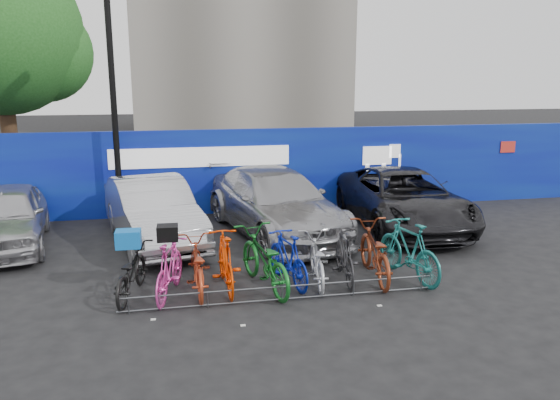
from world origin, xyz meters
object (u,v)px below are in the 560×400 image
object	(u,v)px
tree	(7,37)
bike_0	(130,272)
bike_rack	(282,293)
bike_5	(288,258)
car_0	(5,217)
bike_2	(197,266)
bike_7	(345,256)
bike_4	(264,260)
bike_6	(316,260)
car_1	(153,211)
bike_3	(226,261)
car_2	(275,202)
bike_8	(374,252)
lamppost	(113,99)
bike_1	(169,269)
car_3	(403,199)
bike_9	(409,250)

from	to	relation	value
tree	bike_0	xyz separation A→B (m)	(4.18, -9.91, -4.61)
bike_rack	bike_5	world-z (taller)	bike_5
bike_rack	car_0	distance (m)	7.07
bike_2	bike_7	size ratio (longest dim) A/B	1.09
bike_4	bike_7	world-z (taller)	bike_4
bike_4	bike_rack	bearing A→B (deg)	94.25
bike_2	bike_6	world-z (taller)	bike_2
bike_0	bike_5	bearing A→B (deg)	-167.07
car_1	bike_2	size ratio (longest dim) A/B	2.48
bike_7	bike_5	bearing A→B (deg)	4.41
car_0	bike_3	bearing A→B (deg)	-46.16
car_2	bike_2	world-z (taller)	car_2
bike_8	lamppost	bearing A→B (deg)	-39.38
bike_8	bike_2	bearing A→B (deg)	5.80
bike_1	bike_8	distance (m)	3.88
bike_6	bike_4	bearing A→B (deg)	12.75
bike_rack	bike_3	distance (m)	1.24
car_0	car_2	size ratio (longest dim) A/B	0.77
bike_7	bike_8	distance (m)	0.59
car_0	bike_rack	bearing A→B (deg)	-46.59
bike_rack	bike_3	world-z (taller)	bike_3
lamppost	car_3	distance (m)	7.90
bike_6	bike_5	bearing A→B (deg)	3.02
bike_5	bike_9	xyz separation A→B (m)	(2.35, -0.18, 0.07)
bike_rack	bike_2	xyz separation A→B (m)	(-1.43, 0.78, 0.32)
bike_3	bike_7	world-z (taller)	bike_3
bike_3	bike_6	distance (m)	1.72
bike_6	bike_9	xyz separation A→B (m)	(1.81, -0.13, 0.12)
lamppost	bike_4	distance (m)	6.69
car_1	bike_3	size ratio (longest dim) A/B	2.53
car_1	bike_rack	bearing A→B (deg)	-74.03
car_2	tree	bearing A→B (deg)	126.30
bike_3	bike_9	xyz separation A→B (m)	(3.53, -0.13, 0.04)
car_0	bike_6	distance (m)	7.31
bike_8	bike_5	bearing A→B (deg)	4.58
car_0	bike_3	size ratio (longest dim) A/B	2.32
bike_0	bike_rack	bearing A→B (deg)	175.72
bike_3	bike_8	bearing A→B (deg)	178.10
bike_rack	bike_9	size ratio (longest dim) A/B	2.89
bike_8	bike_rack	bearing A→B (deg)	27.32
bike_4	bike_3	bearing A→B (deg)	-20.50
car_2	bike_9	distance (m)	4.13
bike_4	bike_9	bearing A→B (deg)	165.75
tree	car_2	world-z (taller)	tree
car_2	car_3	size ratio (longest dim) A/B	1.02
lamppost	bike_7	xyz separation A→B (m)	(4.56, -5.24, -2.76)
lamppost	car_1	distance (m)	3.32
tree	bike_4	bearing A→B (deg)	-56.69
bike_rack	bike_0	xyz separation A→B (m)	(-2.60, 0.74, 0.30)
car_3	bike_2	world-z (taller)	car_3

